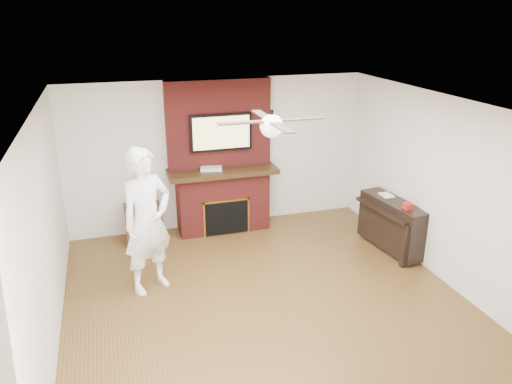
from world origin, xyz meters
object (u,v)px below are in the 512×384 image
object	(u,v)px
side_table	(144,221)
fireplace	(221,172)
person	(147,221)
piano	(392,224)

from	to	relation	value
side_table	fireplace	bearing A→B (deg)	3.10
fireplace	side_table	distance (m)	1.49
person	piano	distance (m)	3.71
side_table	piano	world-z (taller)	piano
fireplace	piano	bearing A→B (deg)	-34.45
fireplace	person	size ratio (longest dim) A/B	1.28
person	piano	xyz separation A→B (m)	(3.67, 0.06, -0.54)
fireplace	piano	size ratio (longest dim) A/B	1.96
piano	person	bearing A→B (deg)	173.74
person	piano	bearing A→B (deg)	-27.77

